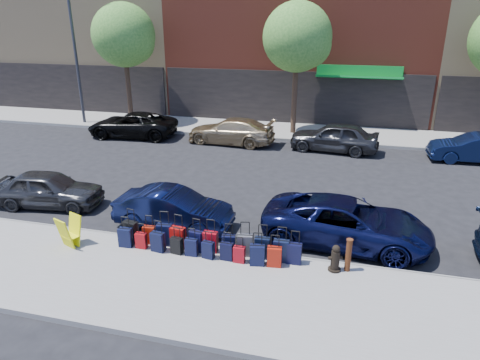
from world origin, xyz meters
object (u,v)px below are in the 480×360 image
(fire_hydrant, at_px, (335,259))
(car_far_1, at_px, (231,131))
(tree_left, at_px, (126,37))
(suitcase_front_5, at_px, (210,242))
(tree_center, at_px, (300,39))
(car_near_1, at_px, (173,209))
(display_rack, at_px, (70,232))
(bollard, at_px, (348,255))
(car_far_3, at_px, (475,148))
(streetlight, at_px, (78,50))
(car_far_2, at_px, (334,137))
(car_near_0, at_px, (48,189))
(car_far_0, at_px, (132,125))
(car_near_2, at_px, (347,222))

(fire_hydrant, xyz_separation_m, car_far_1, (-6.13, 11.76, 0.20))
(tree_left, bearing_deg, suitcase_front_5, -55.44)
(tree_center, xyz_separation_m, car_near_1, (-2.42, -12.79, -4.77))
(display_rack, bearing_deg, bollard, 25.49)
(car_near_1, relative_size, car_far_3, 0.94)
(streetlight, distance_m, car_far_2, 16.38)
(car_near_0, height_order, car_far_0, car_far_0)
(bollard, bearing_deg, fire_hydrant, -167.32)
(car_far_0, height_order, car_far_2, car_far_2)
(car_far_3, bearing_deg, car_far_0, -93.43)
(display_rack, xyz_separation_m, car_far_0, (-4.33, 12.30, 0.09))
(car_near_0, distance_m, car_near_2, 10.67)
(bollard, xyz_separation_m, car_far_2, (-0.90, 11.60, 0.12))
(display_rack, xyz_separation_m, car_far_2, (7.14, 12.26, 0.14))
(display_rack, relative_size, car_near_0, 0.24)
(car_far_1, bearing_deg, tree_left, -105.80)
(car_far_2, bearing_deg, bollard, 10.67)
(car_far_3, bearing_deg, car_near_0, -62.99)
(bollard, xyz_separation_m, car_far_1, (-6.46, 11.69, 0.06))
(streetlight, height_order, fire_hydrant, streetlight)
(suitcase_front_5, bearing_deg, tree_center, 86.92)
(suitcase_front_5, relative_size, car_far_0, 0.20)
(car_near_0, bearing_deg, car_far_2, -52.89)
(display_rack, bearing_deg, suitcase_front_5, 30.65)
(display_rack, relative_size, car_far_2, 0.21)
(bollard, relative_size, car_near_0, 0.24)
(streetlight, relative_size, car_near_0, 2.04)
(tree_center, distance_m, car_far_1, 6.30)
(display_rack, bearing_deg, car_near_0, 156.40)
(suitcase_front_5, xyz_separation_m, car_far_3, (9.63, 11.38, 0.22))
(car_near_1, relative_size, car_far_2, 0.87)
(tree_center, bearing_deg, car_far_2, -49.62)
(tree_center, relative_size, car_far_2, 1.62)
(tree_center, height_order, car_near_2, tree_center)
(car_near_2, bearing_deg, fire_hydrant, 177.49)
(bollard, height_order, car_far_1, car_far_1)
(car_near_0, height_order, car_near_1, car_near_0)
(car_near_1, height_order, car_far_0, car_far_0)
(tree_center, relative_size, display_rack, 7.66)
(fire_hydrant, relative_size, car_near_2, 0.15)
(display_rack, bearing_deg, car_near_1, 63.76)
(bollard, bearing_deg, car_far_0, 136.75)
(tree_left, bearing_deg, display_rack, -69.21)
(fire_hydrant, relative_size, display_rack, 0.81)
(bollard, xyz_separation_m, car_near_1, (-5.66, 1.56, 0.00))
(tree_center, height_order, streetlight, streetlight)
(suitcase_front_5, distance_m, fire_hydrant, 3.57)
(tree_left, bearing_deg, car_far_2, -12.09)
(car_near_1, bearing_deg, car_far_1, 6.07)
(car_far_1, relative_size, car_far_2, 1.07)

